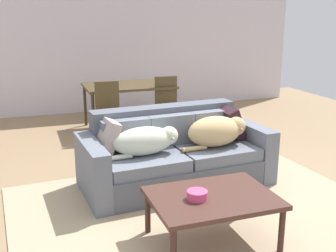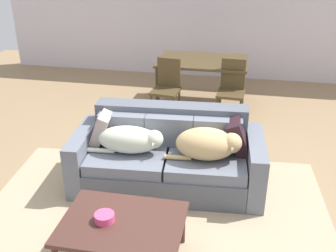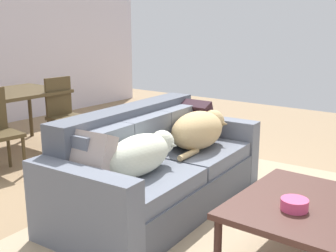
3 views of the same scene
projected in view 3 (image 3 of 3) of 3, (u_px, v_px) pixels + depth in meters
name	position (u px, v px, depth m)	size (l,w,h in m)	color
ground_plane	(161.00, 207.00, 3.64)	(10.00, 10.00, 0.00)	#947754
area_rug	(248.00, 234.00, 3.15)	(3.52, 2.92, 0.01)	tan
couch	(156.00, 170.00, 3.60)	(2.13, 1.06, 0.85)	#535863
dog_on_left_cushion	(142.00, 154.00, 3.15)	(0.82, 0.36, 0.30)	beige
dog_on_right_cushion	(199.00, 129.00, 3.79)	(0.79, 0.43, 0.34)	tan
throw_pillow_by_left_arm	(87.00, 159.00, 2.94)	(0.12, 0.39, 0.39)	#B4A299
throw_pillow_by_right_arm	(195.00, 120.00, 4.17)	(0.14, 0.39, 0.39)	#2D1921
coffee_table	(299.00, 208.00, 2.70)	(1.02, 0.76, 0.43)	#492B23
bowl_on_coffee_table	(294.00, 204.00, 2.56)	(0.17, 0.17, 0.07)	#EA4C7F
dining_table	(2.00, 98.00, 5.03)	(1.43, 0.94, 0.74)	#493A21
dining_chair_near_right	(64.00, 111.00, 5.15)	(0.42, 0.42, 0.91)	#493A21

